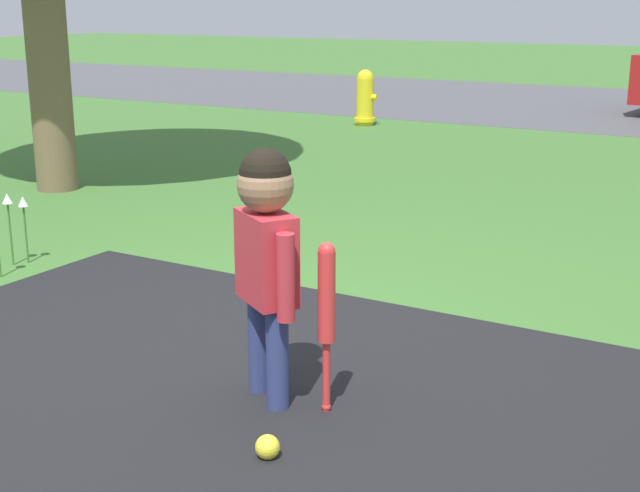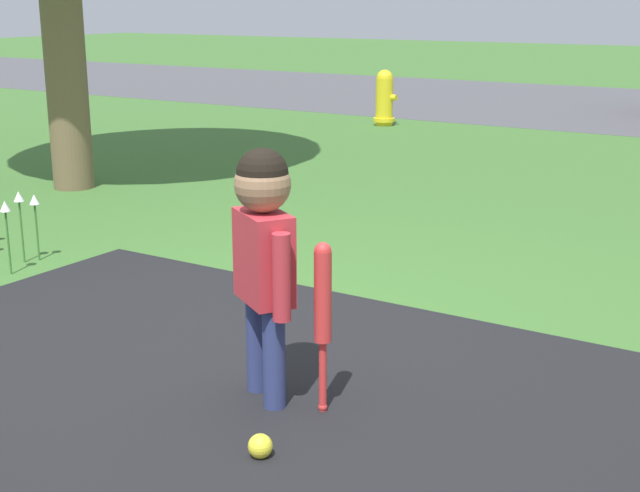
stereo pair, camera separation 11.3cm
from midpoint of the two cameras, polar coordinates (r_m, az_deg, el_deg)
ground_plane at (r=4.08m, az=-5.71°, el=-6.71°), size 60.00×60.00×0.00m
child at (r=3.38m, az=-2.68°, el=0.36°), size 0.36×0.28×1.01m
baseball_bat at (r=3.33m, az=1.15°, el=-3.72°), size 0.07×0.07×0.68m
sports_ball at (r=3.16m, az=-2.80°, el=-12.68°), size 0.09×0.09×0.09m
fire_hydrant at (r=11.44m, az=4.43°, el=9.41°), size 0.31×0.27×0.70m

